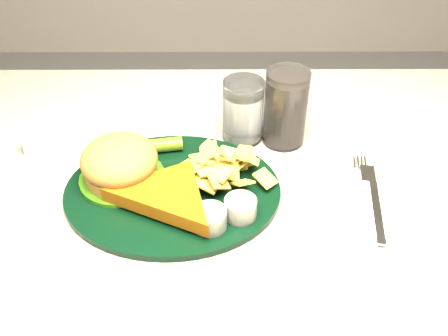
# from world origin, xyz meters

# --- Properties ---
(table) EXTENTS (1.20, 0.80, 0.75)m
(table) POSITION_xyz_m (0.00, 0.00, 0.38)
(table) COLOR gray
(table) RESTS_ON ground
(dinner_plate) EXTENTS (0.34, 0.28, 0.08)m
(dinner_plate) POSITION_xyz_m (-0.05, -0.00, 0.79)
(dinner_plate) COLOR black
(dinner_plate) RESTS_ON table
(water_glass) EXTENTS (0.08, 0.08, 0.11)m
(water_glass) POSITION_xyz_m (0.06, 0.15, 0.81)
(water_glass) COLOR silver
(water_glass) RESTS_ON table
(cola_glass) EXTENTS (0.08, 0.08, 0.14)m
(cola_glass) POSITION_xyz_m (0.14, 0.14, 0.82)
(cola_glass) COLOR black
(cola_glass) RESTS_ON table
(fork_napkin) EXTENTS (0.16, 0.19, 0.01)m
(fork_napkin) POSITION_xyz_m (0.26, -0.04, 0.76)
(fork_napkin) COLOR white
(fork_napkin) RESTS_ON table
(spoon) EXTENTS (0.12, 0.17, 0.01)m
(spoon) POSITION_xyz_m (-0.15, 0.03, 0.76)
(spoon) COLOR silver
(spoon) RESTS_ON table
(ramekin) EXTENTS (0.05, 0.05, 0.03)m
(ramekin) POSITION_xyz_m (-0.30, 0.11, 0.76)
(ramekin) COLOR white
(ramekin) RESTS_ON table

